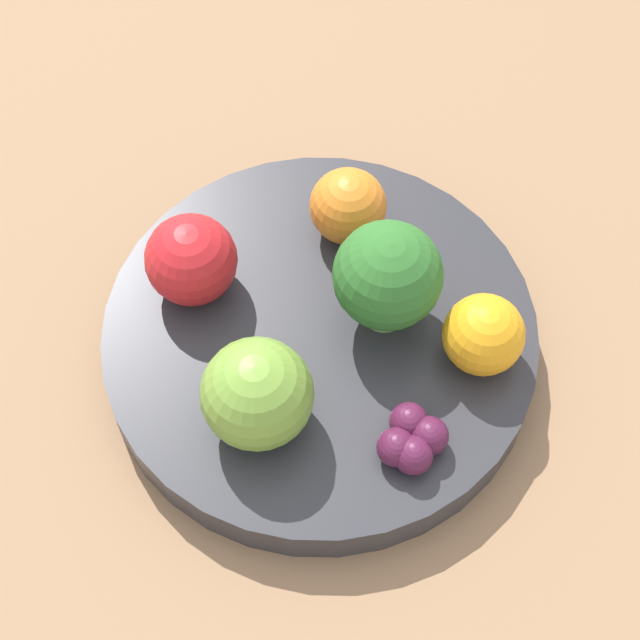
{
  "coord_description": "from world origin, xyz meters",
  "views": [
    {
      "loc": [
        -0.08,
        -0.27,
        0.54
      ],
      "look_at": [
        0.0,
        0.0,
        0.06
      ],
      "focal_mm": 60.0,
      "sensor_mm": 36.0,
      "label": 1
    }
  ],
  "objects_px": {
    "bowl": "(320,341)",
    "orange_front": "(348,206)",
    "orange_back": "(484,335)",
    "apple_red": "(191,260)",
    "apple_green": "(257,394)",
    "grape_cluster": "(412,440)",
    "broccoli": "(388,279)"
  },
  "relations": [
    {
      "from": "bowl",
      "to": "apple_red",
      "type": "relative_size",
      "value": 4.73
    },
    {
      "from": "broccoli",
      "to": "apple_green",
      "type": "xyz_separation_m",
      "value": [
        -0.08,
        -0.04,
        -0.01
      ]
    },
    {
      "from": "apple_red",
      "to": "apple_green",
      "type": "height_order",
      "value": "apple_green"
    },
    {
      "from": "broccoli",
      "to": "orange_back",
      "type": "bearing_deg",
      "value": -41.76
    },
    {
      "from": "bowl",
      "to": "orange_front",
      "type": "bearing_deg",
      "value": 61.09
    },
    {
      "from": "apple_red",
      "to": "grape_cluster",
      "type": "distance_m",
      "value": 0.15
    },
    {
      "from": "bowl",
      "to": "orange_back",
      "type": "relative_size",
      "value": 5.48
    },
    {
      "from": "bowl",
      "to": "orange_back",
      "type": "xyz_separation_m",
      "value": [
        0.08,
        -0.04,
        0.03
      ]
    },
    {
      "from": "broccoli",
      "to": "grape_cluster",
      "type": "relative_size",
      "value": 1.78
    },
    {
      "from": "bowl",
      "to": "orange_back",
      "type": "bearing_deg",
      "value": -26.09
    },
    {
      "from": "bowl",
      "to": "broccoli",
      "type": "relative_size",
      "value": 3.49
    },
    {
      "from": "bowl",
      "to": "orange_back",
      "type": "distance_m",
      "value": 0.09
    },
    {
      "from": "broccoli",
      "to": "orange_front",
      "type": "relative_size",
      "value": 1.57
    },
    {
      "from": "apple_red",
      "to": "orange_back",
      "type": "bearing_deg",
      "value": -31.79
    },
    {
      "from": "orange_back",
      "to": "apple_green",
      "type": "bearing_deg",
      "value": -177.82
    },
    {
      "from": "grape_cluster",
      "to": "apple_red",
      "type": "bearing_deg",
      "value": 123.78
    },
    {
      "from": "apple_red",
      "to": "apple_green",
      "type": "distance_m",
      "value": 0.09
    },
    {
      "from": "orange_back",
      "to": "bowl",
      "type": "bearing_deg",
      "value": 153.91
    },
    {
      "from": "bowl",
      "to": "broccoli",
      "type": "height_order",
      "value": "broccoli"
    },
    {
      "from": "bowl",
      "to": "broccoli",
      "type": "distance_m",
      "value": 0.06
    },
    {
      "from": "apple_green",
      "to": "bowl",
      "type": "bearing_deg",
      "value": 43.77
    },
    {
      "from": "broccoli",
      "to": "orange_front",
      "type": "xyz_separation_m",
      "value": [
        -0.0,
        0.06,
        -0.02
      ]
    },
    {
      "from": "orange_back",
      "to": "orange_front",
      "type": "bearing_deg",
      "value": 114.35
    },
    {
      "from": "orange_front",
      "to": "orange_back",
      "type": "relative_size",
      "value": 1.0
    },
    {
      "from": "bowl",
      "to": "orange_front",
      "type": "xyz_separation_m",
      "value": [
        0.03,
        0.06,
        0.03
      ]
    },
    {
      "from": "bowl",
      "to": "orange_front",
      "type": "distance_m",
      "value": 0.07
    },
    {
      "from": "apple_red",
      "to": "orange_back",
      "type": "relative_size",
      "value": 1.16
    },
    {
      "from": "broccoli",
      "to": "apple_green",
      "type": "distance_m",
      "value": 0.09
    },
    {
      "from": "broccoli",
      "to": "apple_red",
      "type": "relative_size",
      "value": 1.35
    },
    {
      "from": "apple_green",
      "to": "grape_cluster",
      "type": "height_order",
      "value": "apple_green"
    },
    {
      "from": "broccoli",
      "to": "apple_green",
      "type": "bearing_deg",
      "value": -152.92
    },
    {
      "from": "broccoli",
      "to": "orange_front",
      "type": "bearing_deg",
      "value": 93.03
    }
  ]
}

